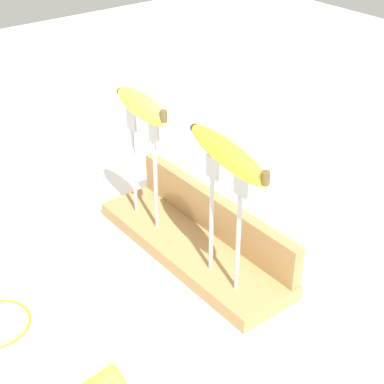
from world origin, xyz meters
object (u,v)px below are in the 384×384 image
fork_stand_right (225,214)px  fork_fallen_near (96,255)px  banana_raised_left (141,106)px  fork_stand_left (144,161)px  banana_raised_right (227,154)px

fork_stand_right → fork_fallen_near: 0.27m
fork_stand_right → fork_fallen_near: bearing=-150.4°
fork_fallen_near → banana_raised_left: bearing=95.8°
fork_stand_left → banana_raised_right: (0.21, 0.00, 0.10)m
fork_stand_left → fork_fallen_near: 0.18m
banana_raised_left → banana_raised_right: bearing=0.0°
fork_stand_right → banana_raised_left: 0.24m
fork_stand_left → banana_raised_left: banana_raised_left is taller
banana_raised_right → fork_fallen_near: banana_raised_right is taller
banana_raised_left → fork_fallen_near: size_ratio=1.03×
banana_raised_left → banana_raised_right: 0.21m
fork_stand_right → banana_raised_right: 0.10m
fork_stand_left → fork_stand_right: fork_stand_right is taller
banana_raised_right → fork_fallen_near: size_ratio=1.31×
fork_stand_left → fork_stand_right: 0.21m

